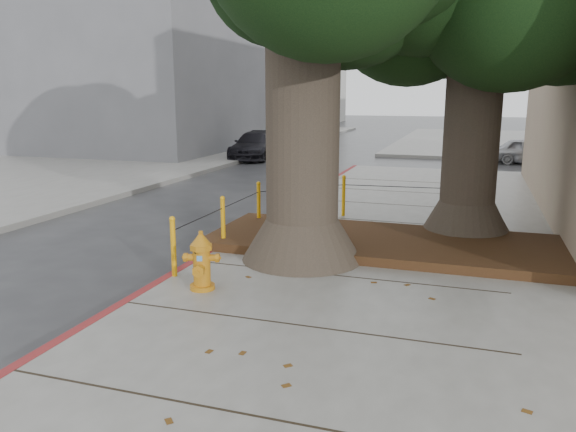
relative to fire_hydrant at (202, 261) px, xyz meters
The scene contains 11 objects.
ground 1.56m from the fire_hydrant, 33.06° to the right, with size 140.00×140.00×0.00m, color #28282B.
sidewalk_far 30.09m from the fire_hydrant, 76.12° to the left, with size 16.00×20.00×0.15m, color slate.
sidewalk_opposite 15.76m from the fire_hydrant, 144.23° to the left, with size 14.00×60.00×0.15m, color slate.
curb_red 1.94m from the fire_hydrant, 114.58° to the left, with size 0.14×26.00×0.16m, color maroon.
planter_bed 3.78m from the fire_hydrant, 55.69° to the left, with size 6.40×2.60×0.16m, color black.
building_far_grey 25.87m from the fire_hydrant, 123.02° to the left, with size 12.00×16.00×12.00m, color slate.
building_far_white 47.45m from the fire_hydrant, 109.65° to the left, with size 12.00×18.00×15.00m, color silver.
bollard_ring 3.60m from the fire_hydrant, 84.37° to the left, with size 3.79×5.39×0.95m.
fire_hydrant is the anchor object (origin of this frame).
car_silver 19.48m from the fire_hydrant, 72.63° to the left, with size 1.28×3.18×1.08m, color #ADAEB2.
car_dark 17.79m from the fire_hydrant, 109.11° to the left, with size 1.68×4.14×1.20m, color black.
Camera 1 is at (2.36, -6.10, 2.91)m, focal length 35.00 mm.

